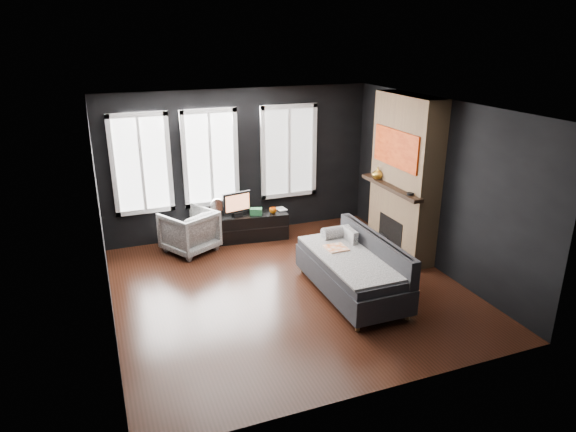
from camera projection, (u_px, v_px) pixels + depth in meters
name	position (u px, v px, depth m)	size (l,w,h in m)	color
floor	(289.00, 289.00, 7.69)	(5.00, 5.00, 0.00)	black
ceiling	(289.00, 107.00, 6.77)	(5.00, 5.00, 0.00)	white
wall_back	(240.00, 163.00, 9.42)	(5.00, 0.02, 2.70)	black
wall_left	(102.00, 227.00, 6.38)	(0.02, 5.00, 2.70)	black
wall_right	(437.00, 185.00, 8.08)	(0.02, 5.00, 2.70)	black
windows	(214.00, 108.00, 8.88)	(4.00, 0.16, 1.76)	white
fireplace	(405.00, 177.00, 8.53)	(0.70, 1.62, 2.70)	#93724C
sofa	(352.00, 266.00, 7.41)	(1.02, 2.04, 0.88)	#252528
stripe_pillow	(350.00, 240.00, 7.85)	(0.08, 0.35, 0.35)	gray
armchair	(189.00, 229.00, 8.89)	(0.79, 0.74, 0.81)	silver
media_console	(249.00, 227.00, 9.45)	(1.42, 0.44, 0.49)	black
monitor	(237.00, 202.00, 9.23)	(0.55, 0.12, 0.49)	black
desk_fan	(217.00, 208.00, 9.16)	(0.25, 0.25, 0.36)	#9B9B9B
mug	(273.00, 210.00, 9.40)	(0.13, 0.10, 0.13)	#CD5D08
book	(277.00, 204.00, 9.54)	(0.17, 0.02, 0.23)	#B0A28C
storage_box	(256.00, 211.00, 9.33)	(0.21, 0.14, 0.12)	#246537
mantel_vase	(378.00, 173.00, 8.85)	(0.19, 0.20, 0.19)	yellow
mantel_clock	(410.00, 194.00, 8.00)	(0.11, 0.11, 0.04)	black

